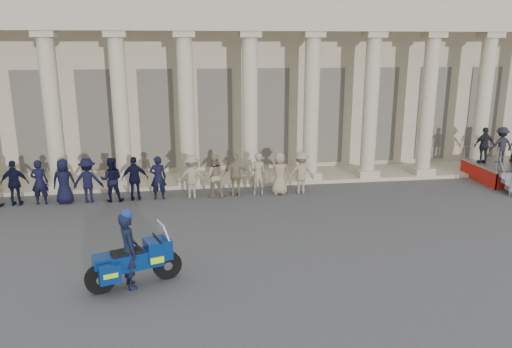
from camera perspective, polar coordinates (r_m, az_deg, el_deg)
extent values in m
plane|color=#3B3B3E|center=(13.77, -1.58, -10.33)|extent=(90.00, 90.00, 0.00)
cube|color=tan|center=(27.46, -5.45, 11.89)|extent=(40.00, 10.00, 9.00)
cube|color=tan|center=(22.00, -4.31, -0.48)|extent=(40.00, 2.60, 0.15)
cube|color=tan|center=(20.46, -4.51, 17.37)|extent=(35.80, 1.00, 1.00)
cube|color=tan|center=(21.72, -21.52, -1.07)|extent=(0.90, 0.90, 0.30)
cylinder|color=tan|center=(21.17, -22.27, 6.64)|extent=(0.64, 0.64, 5.60)
cube|color=tan|center=(21.01, -23.06, 14.53)|extent=(0.85, 0.85, 0.24)
cube|color=tan|center=(21.27, -14.69, -0.84)|extent=(0.90, 0.90, 0.30)
cylinder|color=tan|center=(20.70, -15.23, 7.06)|extent=(0.64, 0.64, 5.60)
cube|color=tan|center=(20.54, -15.79, 15.15)|extent=(0.85, 0.85, 0.24)
cube|color=tan|center=(21.13, -7.68, -0.58)|extent=(0.90, 0.90, 0.30)
cylinder|color=tan|center=(20.55, -7.96, 7.38)|extent=(0.64, 0.64, 5.60)
cube|color=tan|center=(20.39, -8.26, 15.54)|extent=(0.85, 0.85, 0.24)
cube|color=tan|center=(21.30, -0.67, -0.32)|extent=(0.90, 0.90, 0.30)
cylinder|color=tan|center=(20.73, -0.70, 7.58)|extent=(0.64, 0.64, 5.60)
cube|color=tan|center=(20.58, -0.72, 15.67)|extent=(0.85, 0.85, 0.24)
cube|color=tan|center=(21.79, 6.12, -0.06)|extent=(0.90, 0.90, 0.30)
cylinder|color=tan|center=(21.24, 6.34, 7.66)|extent=(0.64, 0.64, 5.60)
cube|color=tan|center=(21.08, 6.57, 15.56)|extent=(0.85, 0.85, 0.24)
cube|color=tan|center=(22.57, 12.53, 0.19)|extent=(0.90, 0.90, 0.30)
cylinder|color=tan|center=(22.03, 12.95, 7.63)|extent=(0.64, 0.64, 5.60)
cube|color=tan|center=(21.89, 13.40, 15.23)|extent=(0.85, 0.85, 0.24)
cube|color=tan|center=(23.61, 18.44, 0.41)|extent=(0.90, 0.90, 0.30)
cylinder|color=tan|center=(23.10, 19.03, 7.52)|extent=(0.64, 0.64, 5.60)
cube|color=tan|center=(22.96, 19.66, 14.76)|extent=(0.85, 0.85, 0.24)
cube|color=tan|center=(24.88, 23.80, 0.61)|extent=(0.90, 0.90, 0.30)
cylinder|color=tan|center=(24.40, 24.52, 7.35)|extent=(0.64, 0.64, 5.60)
cube|color=tan|center=(24.26, 25.27, 14.18)|extent=(0.85, 0.85, 0.24)
cube|color=black|center=(23.52, -24.06, 5.44)|extent=(1.30, 0.12, 4.20)
cube|color=black|center=(22.96, -17.78, 5.81)|extent=(1.30, 0.12, 4.20)
cube|color=black|center=(22.68, -11.26, 6.13)|extent=(1.30, 0.12, 4.20)
cube|color=black|center=(22.69, -4.65, 6.37)|extent=(1.30, 0.12, 4.20)
cube|color=black|center=(23.01, 1.86, 6.52)|extent=(1.30, 0.12, 4.20)
cube|color=black|center=(23.60, 8.13, 6.59)|extent=(1.30, 0.12, 4.20)
cube|color=black|center=(24.46, 14.02, 6.59)|extent=(1.30, 0.12, 4.20)
cube|color=black|center=(25.56, 19.46, 6.52)|extent=(1.30, 0.12, 4.20)
cube|color=black|center=(26.86, 24.41, 6.41)|extent=(1.30, 0.12, 4.20)
imported|color=black|center=(20.36, -25.85, -0.94)|extent=(0.99, 0.41, 1.70)
imported|color=black|center=(20.11, -23.51, -0.86)|extent=(0.62, 0.41, 1.70)
imported|color=black|center=(19.90, -21.11, -0.78)|extent=(0.83, 0.54, 1.70)
imported|color=black|center=(19.72, -18.66, -0.70)|extent=(1.10, 0.63, 1.70)
imported|color=black|center=(19.58, -16.17, -0.61)|extent=(0.82, 0.64, 1.70)
imported|color=black|center=(19.48, -13.66, -0.52)|extent=(0.99, 0.41, 1.70)
imported|color=black|center=(19.41, -11.12, -0.42)|extent=(0.62, 0.41, 1.70)
imported|color=gray|center=(19.39, -7.39, -0.29)|extent=(1.10, 0.63, 1.70)
imported|color=gray|center=(19.42, -4.84, -0.19)|extent=(0.82, 0.64, 1.70)
imported|color=gray|center=(19.48, -2.30, -0.10)|extent=(0.99, 0.41, 1.70)
imported|color=gray|center=(19.59, 0.22, 0.00)|extent=(0.62, 0.41, 1.70)
imported|color=gray|center=(19.73, 2.70, 0.09)|extent=(0.83, 0.54, 1.70)
imported|color=gray|center=(19.91, 5.14, 0.18)|extent=(1.10, 0.63, 1.70)
cube|color=maroon|center=(23.67, 24.00, 0.01)|extent=(0.04, 2.72, 0.67)
cube|color=gray|center=(22.77, 27.20, -0.01)|extent=(1.10, 0.28, 0.19)
cylinder|color=gray|center=(25.57, 26.27, 2.93)|extent=(3.81, 0.04, 0.04)
imported|color=black|center=(23.73, 24.64, 3.00)|extent=(0.92, 0.38, 1.57)
imported|color=black|center=(24.18, 26.24, 3.02)|extent=(1.01, 0.58, 1.57)
cylinder|color=black|center=(13.08, -10.11, -10.21)|extent=(0.74, 0.39, 0.73)
cylinder|color=black|center=(12.74, -17.37, -11.38)|extent=(0.74, 0.39, 0.73)
cube|color=navy|center=(12.76, -13.53, -9.46)|extent=(1.36, 0.86, 0.42)
cube|color=navy|center=(12.82, -11.16, -8.35)|extent=(0.77, 0.75, 0.50)
cube|color=silver|center=(12.92, -11.10, -9.39)|extent=(0.34, 0.39, 0.13)
cube|color=#B2BFCC|center=(12.73, -10.43, -6.65)|extent=(0.39, 0.56, 0.59)
cube|color=black|center=(12.63, -14.57, -8.70)|extent=(0.80, 0.59, 0.11)
cube|color=navy|center=(12.58, -17.27, -9.66)|extent=(0.49, 0.48, 0.24)
cube|color=navy|center=(12.35, -16.37, -10.91)|extent=(0.55, 0.40, 0.44)
cube|color=#C8EC0C|center=(12.35, -16.37, -10.91)|extent=(0.40, 0.36, 0.11)
cube|color=navy|center=(12.99, -17.03, -9.66)|extent=(0.55, 0.40, 0.44)
cube|color=#C8EC0C|center=(12.99, -17.03, -9.66)|extent=(0.40, 0.36, 0.11)
cylinder|color=silver|center=(13.05, -16.13, -10.81)|extent=(0.66, 0.33, 0.11)
cylinder|color=black|center=(12.72, -11.22, -7.24)|extent=(0.29, 0.75, 0.04)
imported|color=black|center=(12.62, -14.34, -8.45)|extent=(0.67, 0.81, 1.92)
sphere|color=navy|center=(12.30, -14.61, -4.54)|extent=(0.28, 0.28, 0.28)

